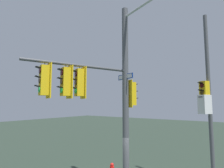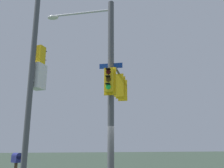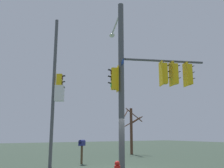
{
  "view_description": "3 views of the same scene",
  "coord_description": "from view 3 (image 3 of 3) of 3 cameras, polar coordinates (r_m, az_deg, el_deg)",
  "views": [
    {
      "loc": [
        -7.46,
        -4.67,
        4.04
      ],
      "look_at": [
        -0.52,
        0.35,
        4.95
      ],
      "focal_mm": 29.86,
      "sensor_mm": 36.0,
      "label": 1
    },
    {
      "loc": [
        10.49,
        -1.96,
        1.76
      ],
      "look_at": [
        -0.3,
        0.04,
        4.5
      ],
      "focal_mm": 38.2,
      "sensor_mm": 36.0,
      "label": 2
    },
    {
      "loc": [
        6.59,
        10.15,
        1.78
      ],
      "look_at": [
        0.42,
        -0.26,
        4.24
      ],
      "focal_mm": 39.09,
      "sensor_mm": 36.0,
      "label": 3
    }
  ],
  "objects": [
    {
      "name": "main_signal_pole_assembly",
      "position": [
        12.86,
        6.31,
        2.06
      ],
      "size": [
        4.91,
        4.98,
        8.69
      ],
      "rotation": [
        0.0,
        0.0,
        2.76
      ],
      "color": "#4C4F54",
      "rests_on": "ground"
    },
    {
      "name": "secondary_pole_assembly",
      "position": [
        14.15,
        -12.83,
        -1.23
      ],
      "size": [
        0.7,
        0.59,
        8.46
      ],
      "rotation": [
        0.0,
        0.0,
        2.63
      ],
      "color": "#4C4F54",
      "rests_on": "ground"
    },
    {
      "name": "mailbox",
      "position": [
        15.29,
        -7.05,
        -13.94
      ],
      "size": [
        0.5,
        0.45,
        1.41
      ],
      "rotation": [
        0.0,
        0.0,
        5.33
      ],
      "color": "#4C3823",
      "rests_on": "ground"
    },
    {
      "name": "bare_tree_behind_pole",
      "position": [
        21.96,
        4.56,
        -10.4
      ],
      "size": [
        2.16,
        2.18,
        4.0
      ],
      "color": "#523324",
      "rests_on": "ground"
    }
  ]
}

